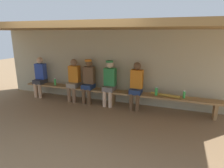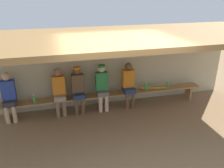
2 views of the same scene
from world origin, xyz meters
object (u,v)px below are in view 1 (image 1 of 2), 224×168
object	(u,v)px
player_in_white	(109,81)
player_rightmost	(136,84)
bench	(113,93)
player_near_post	(40,75)
baseball_bat	(165,95)
water_bottle_clear	(55,82)
player_in_blue	(74,78)
water_bottle_green	(184,95)
water_bottle_orange	(156,91)
player_leftmost	(89,79)

from	to	relation	value
player_in_white	player_rightmost	world-z (taller)	player_in_white
bench	player_in_white	size ratio (longest dim) A/B	4.46
player_near_post	baseball_bat	bearing A→B (deg)	-0.04
player_rightmost	water_bottle_clear	xyz separation A→B (m)	(-2.68, -0.04, -0.16)
player_in_blue	water_bottle_green	world-z (taller)	player_in_blue
water_bottle_clear	water_bottle_green	size ratio (longest dim) A/B	1.11
water_bottle_clear	baseball_bat	world-z (taller)	water_bottle_clear
player_in_white	water_bottle_orange	size ratio (longest dim) A/B	5.69
baseball_bat	player_leftmost	bearing A→B (deg)	-168.98
bench	baseball_bat	bearing A→B (deg)	-0.00
bench	water_bottle_green	world-z (taller)	water_bottle_green
player_near_post	player_rightmost	size ratio (longest dim) A/B	1.00
bench	player_near_post	bearing A→B (deg)	179.93
water_bottle_green	player_leftmost	bearing A→B (deg)	-179.96
player_rightmost	water_bottle_orange	distance (m)	0.58
player_leftmost	water_bottle_clear	bearing A→B (deg)	-177.85
water_bottle_orange	bench	bearing A→B (deg)	-179.64
player_leftmost	water_bottle_clear	world-z (taller)	player_leftmost
player_in_white	bench	bearing A→B (deg)	-2.01
water_bottle_clear	player_in_white	bearing A→B (deg)	1.37
player_in_blue	water_bottle_orange	xyz separation A→B (m)	(2.56, 0.00, -0.16)
player_leftmost	player_rightmost	bearing A→B (deg)	-0.02
player_in_blue	player_rightmost	distance (m)	2.00
water_bottle_clear	baseball_bat	distance (m)	3.48
player_in_blue	water_bottle_clear	distance (m)	0.70
player_in_blue	bench	bearing A→B (deg)	-0.14
player_in_blue	water_bottle_green	xyz separation A→B (m)	(3.28, 0.00, -0.17)
player_leftmost	water_bottle_orange	distance (m)	2.05
water_bottle_orange	water_bottle_green	size ratio (longest dim) A/B	1.14
player_near_post	baseball_bat	distance (m)	4.10
water_bottle_clear	water_bottle_green	xyz separation A→B (m)	(3.96, 0.05, -0.01)
water_bottle_clear	water_bottle_orange	bearing A→B (deg)	0.87
player_leftmost	water_bottle_clear	distance (m)	1.21
water_bottle_green	player_in_white	bearing A→B (deg)	-179.95
player_in_blue	player_leftmost	bearing A→B (deg)	0.05
player_leftmost	baseball_bat	distance (m)	2.30
player_rightmost	water_bottle_green	world-z (taller)	player_rightmost
water_bottle_orange	player_in_blue	bearing A→B (deg)	-179.89
bench	player_near_post	distance (m)	2.62
player_in_white	water_bottle_orange	distance (m)	1.38
player_in_blue	water_bottle_clear	size ratio (longest dim) A/B	5.81
player_leftmost	water_bottle_orange	size ratio (longest dim) A/B	5.69
bench	water_bottle_green	bearing A→B (deg)	0.16
water_bottle_clear	baseball_bat	xyz separation A→B (m)	(3.48, 0.04, -0.08)
player_rightmost	water_bottle_clear	bearing A→B (deg)	-179.05
player_in_blue	water_bottle_orange	distance (m)	2.57
water_bottle_clear	baseball_bat	size ratio (longest dim) A/B	0.29
water_bottle_green	baseball_bat	world-z (taller)	water_bottle_green
player_leftmost	water_bottle_orange	xyz separation A→B (m)	(2.05, 0.00, -0.17)
player_rightmost	player_near_post	bearing A→B (deg)	180.00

